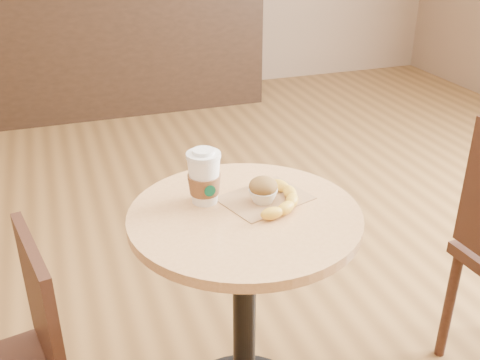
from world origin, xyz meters
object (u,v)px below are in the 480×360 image
Objects in this scene: cafe_table at (244,283)px; muffin at (263,190)px; coffee_cup at (204,179)px; banana at (275,196)px.

cafe_table is 0.29m from muffin.
coffee_cup reaches higher than muffin.
cafe_table is 0.28m from banana.
banana reaches higher than cafe_table.
banana is (0.03, -0.01, -0.02)m from muffin.
cafe_table is 4.67× the size of coffee_cup.
coffee_cup is 0.21m from banana.
coffee_cup is at bearing -178.15° from banana.
coffee_cup is 1.93× the size of muffin.
banana is at bearing -17.05° from muffin.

